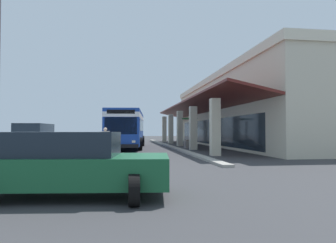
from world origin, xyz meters
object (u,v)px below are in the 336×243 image
Objects in this scene: pedestrian at (105,140)px; potted_palm at (190,142)px; transit_bus at (127,127)px; parked_sedan_green at (68,164)px; parked_suv_silver at (34,138)px.

potted_palm is at bearing 136.01° from pedestrian.
parked_sedan_green is (19.79, -1.48, -1.10)m from transit_bus.
pedestrian is 0.64× the size of potted_palm.
parked_suv_silver is 2.88× the size of pedestrian.
parked_suv_silver is at bearing -67.18° from potted_palm.
transit_bus is 4.29× the size of potted_palm.
pedestrian is at bearing 65.10° from parked_suv_silver.
potted_palm is at bearing 84.43° from transit_bus.
transit_bus reaches higher than potted_palm.
potted_palm is (-4.92, 11.70, -0.47)m from parked_suv_silver.
pedestrian is (2.23, 4.80, -0.06)m from parked_suv_silver.
potted_palm reaches higher than pedestrian.
parked_sedan_green is (14.33, 4.72, -0.27)m from parked_suv_silver.
parked_suv_silver is at bearing -161.78° from parked_sedan_green.
parked_suv_silver is 5.29m from pedestrian.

